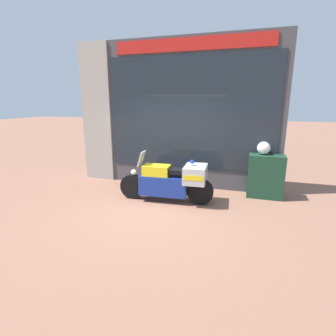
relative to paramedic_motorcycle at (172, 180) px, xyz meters
name	(u,v)px	position (x,y,z in m)	size (l,w,h in m)	color
ground_plane	(151,209)	(-0.32, -0.57, -0.53)	(60.00, 60.00, 0.00)	#8E604C
shop_building	(162,114)	(-0.73, 1.43, 1.44)	(5.61, 0.55, 3.91)	#424247
window_display	(189,169)	(0.06, 1.46, -0.08)	(4.25, 0.30, 1.82)	slate
paramedic_motorcycle	(172,180)	(0.00, 0.00, 0.00)	(2.25, 0.74, 1.18)	black
utility_cabinet	(265,176)	(2.09, 0.98, 0.00)	(0.84, 0.43, 1.06)	#193D28
white_helmet	(264,148)	(2.00, 1.05, 0.69)	(0.31, 0.31, 0.31)	white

